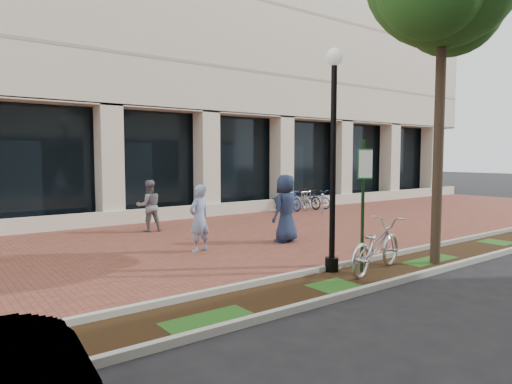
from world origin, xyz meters
TOP-DOWN VIEW (x-y plane):
  - ground at (0.00, 0.00)m, footprint 120.00×120.00m
  - brick_plaza at (0.00, 0.00)m, footprint 40.00×9.00m
  - planting_strip at (0.00, -5.25)m, footprint 40.00×1.50m
  - curb_plaza_side at (0.00, -4.50)m, footprint 40.00×0.12m
  - curb_street_side at (0.00, -6.00)m, footprint 40.00×0.12m
  - parking_sign at (-0.22, -5.02)m, footprint 0.34×0.07m
  - lamppost at (-0.68, -4.60)m, footprint 0.36×0.36m
  - locked_bicycle at (0.04, -5.16)m, footprint 2.22×1.20m
  - pedestrian_left at (-1.88, -1.19)m, footprint 0.70×0.55m
  - pedestrian_mid at (-1.60, 2.48)m, footprint 0.90×0.75m
  - pedestrian_right at (0.71, -1.51)m, footprint 1.06×0.84m
  - bollard at (5.98, 2.26)m, footprint 0.12×0.12m
  - bike_rack_cluster at (6.29, 4.02)m, footprint 2.94×1.69m

SIDE VIEW (x-z plane):
  - ground at x=0.00m, z-range 0.00..0.00m
  - brick_plaza at x=0.00m, z-range 0.00..0.01m
  - planting_strip at x=0.00m, z-range 0.00..0.01m
  - curb_plaza_side at x=0.00m, z-range 0.00..0.12m
  - curb_street_side at x=0.00m, z-range 0.00..0.12m
  - bollard at x=5.98m, z-range 0.01..0.88m
  - bike_rack_cluster at x=6.29m, z-range -0.03..0.92m
  - locked_bicycle at x=0.04m, z-range 0.00..1.11m
  - pedestrian_mid at x=-1.60m, z-range 0.00..1.66m
  - pedestrian_left at x=-1.88m, z-range 0.00..1.71m
  - pedestrian_right at x=0.71m, z-range 0.00..1.91m
  - parking_sign at x=-0.22m, z-range 0.35..3.10m
  - lamppost at x=-0.68m, z-range 0.29..4.88m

